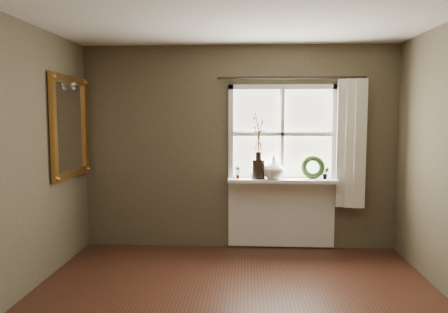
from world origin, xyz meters
TOP-DOWN VIEW (x-y plane):
  - wall_back at (0.00, 2.30)m, footprint 4.00×0.10m
  - wall_front at (0.00, -2.30)m, footprint 4.00×0.10m
  - window_frame at (0.55, 2.23)m, footprint 1.36×0.06m
  - window_sill at (0.55, 2.12)m, footprint 1.36×0.26m
  - window_apron at (0.55, 2.23)m, footprint 1.36×0.04m
  - dark_jug at (0.25, 2.12)m, footprint 0.20×0.20m
  - cream_vase at (0.44, 2.12)m, footprint 0.34×0.34m
  - wreath at (0.93, 2.16)m, footprint 0.31×0.16m
  - potted_plant_left at (-0.01, 2.12)m, footprint 0.09×0.07m
  - potted_plant_right at (1.09, 2.12)m, footprint 0.08×0.07m
  - curtain at (1.39, 2.13)m, footprint 0.36×0.12m
  - curtain_rod at (0.65, 2.17)m, footprint 1.84×0.03m
  - gilt_mirror at (-1.96, 1.67)m, footprint 0.10×0.99m

SIDE VIEW (x-z plane):
  - window_apron at x=0.55m, z-range 0.02..0.90m
  - window_sill at x=0.55m, z-range 0.88..0.92m
  - potted_plant_right at x=1.09m, z-range 0.92..1.07m
  - potted_plant_left at x=-0.01m, z-range 0.92..1.08m
  - wreath at x=0.93m, z-range 0.88..1.19m
  - dark_jug at x=0.25m, z-range 0.92..1.16m
  - cream_vase at x=0.44m, z-range 0.92..1.20m
  - wall_back at x=0.00m, z-range 0.00..2.60m
  - wall_front at x=0.00m, z-range 0.00..2.60m
  - curtain at x=1.39m, z-range 0.57..2.16m
  - window_frame at x=0.55m, z-range 0.86..2.10m
  - gilt_mirror at x=-1.96m, z-range 0.99..2.17m
  - curtain_rod at x=0.65m, z-range 2.16..2.20m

